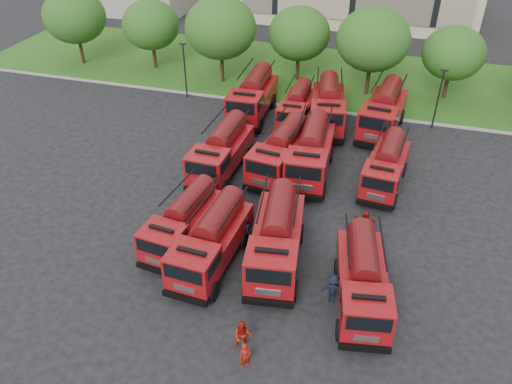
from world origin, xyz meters
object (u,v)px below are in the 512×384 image
fire_truck_11 (383,111)px  fire_truck_4 (222,151)px  fire_truck_0 (183,221)px  firefighter_0 (246,367)px  firefighter_5 (364,231)px  fire_truck_3 (363,279)px  fire_truck_7 (386,166)px  fire_truck_8 (253,96)px  firefighter_3 (331,301)px  fire_truck_9 (297,107)px  firefighter_4 (245,241)px  firefighter_1 (243,348)px  fire_truck_6 (311,152)px  fire_truck_10 (328,106)px  fire_truck_5 (281,151)px  fire_truck_1 (212,240)px  fire_truck_2 (277,238)px  firefighter_2 (382,315)px

fire_truck_11 → fire_truck_4: bearing=-131.4°
fire_truck_0 → fire_truck_4: size_ratio=0.90×
firefighter_0 → firefighter_5: size_ratio=1.00×
fire_truck_11 → firefighter_0: bearing=-92.7°
fire_truck_3 → fire_truck_7: (0.29, 11.31, -0.02)m
fire_truck_8 → firefighter_3: (10.07, -19.48, -1.82)m
fire_truck_9 → fire_truck_11: bearing=3.8°
firefighter_4 → firefighter_1: bearing=152.8°
fire_truck_6 → firefighter_1: 15.90m
fire_truck_7 → fire_truck_9: (-7.82, 7.42, -0.04)m
fire_truck_10 → fire_truck_11: (4.47, 0.24, 0.03)m
fire_truck_3 → fire_truck_4: size_ratio=0.96×
firefighter_5 → fire_truck_10: bearing=-65.4°
fire_truck_5 → fire_truck_11: 10.54m
fire_truck_10 → fire_truck_11: bearing=-5.8°
firefighter_1 → firefighter_5: size_ratio=1.17×
fire_truck_1 → firefighter_3: bearing=-4.9°
fire_truck_8 → firefighter_1: fire_truck_8 is taller
fire_truck_4 → fire_truck_7: 11.39m
fire_truck_3 → fire_truck_5: fire_truck_5 is taller
fire_truck_8 → fire_truck_11: (10.91, 0.23, -0.00)m
fire_truck_7 → firefighter_0: fire_truck_7 is taller
fire_truck_3 → fire_truck_9: 20.19m
fire_truck_7 → fire_truck_10: 9.44m
fire_truck_8 → firefighter_0: bearing=-75.8°
fire_truck_10 → fire_truck_8: bearing=170.9°
fire_truck_1 → fire_truck_5: fire_truck_5 is taller
fire_truck_0 → fire_truck_2: 5.63m
fire_truck_3 → firefighter_1: (-4.90, -4.49, -1.57)m
firefighter_2 → fire_truck_4: bearing=59.4°
fire_truck_8 → firefighter_2: fire_truck_8 is taller
fire_truck_11 → firefighter_0: fire_truck_11 is taller
fire_truck_8 → firefighter_4: 16.94m
fire_truck_11 → firefighter_5: size_ratio=5.41×
fire_truck_6 → fire_truck_9: 7.87m
fire_truck_4 → firefighter_5: bearing=-19.0°
fire_truck_9 → firefighter_3: size_ratio=3.76×
fire_truck_1 → fire_truck_6: bearing=75.8°
fire_truck_4 → fire_truck_6: (6.09, 1.47, 0.08)m
fire_truck_2 → fire_truck_5: fire_truck_2 is taller
firefighter_3 → fire_truck_11: bearing=-98.3°
fire_truck_2 → firefighter_0: 7.39m
fire_truck_5 → fire_truck_6: fire_truck_6 is taller
fire_truck_9 → fire_truck_0: bearing=-101.4°
firefighter_3 → firefighter_5: 6.27m
fire_truck_1 → firefighter_2: 9.76m
fire_truck_0 → firefighter_3: bearing=-7.3°
firefighter_0 → firefighter_1: firefighter_1 is taller
fire_truck_5 → firefighter_0: fire_truck_5 is taller
firefighter_5 → fire_truck_11: bearing=-84.0°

